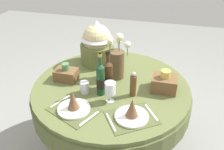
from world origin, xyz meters
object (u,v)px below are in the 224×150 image
object	(u,v)px
tumbler_near_left	(85,87)
wine_bottle_left	(108,75)
dining_table	(111,98)
wine_glass_right	(110,88)
woven_basket_side_left	(66,74)
pepper_mill	(133,85)
place_setting_left	(73,105)
gift_tub_back_left	(97,42)
wine_bottle_centre	(101,79)
woven_basket_side_right	(164,83)
place_setting_right	(132,113)
flower_vase	(117,61)

from	to	relation	value
tumbler_near_left	wine_bottle_left	bearing A→B (deg)	34.45
dining_table	wine_glass_right	size ratio (longest dim) A/B	8.00
tumbler_near_left	woven_basket_side_left	size ratio (longest dim) A/B	0.51
pepper_mill	woven_basket_side_left	world-z (taller)	pepper_mill
wine_bottle_left	place_setting_left	bearing A→B (deg)	-115.54
wine_glass_right	pepper_mill	xyz separation A→B (m)	(0.15, 0.12, -0.02)
dining_table	gift_tub_back_left	world-z (taller)	gift_tub_back_left
wine_bottle_centre	woven_basket_side_left	bearing A→B (deg)	159.96
woven_basket_side_right	tumbler_near_left	bearing A→B (deg)	-161.73
place_setting_right	woven_basket_side_right	xyz separation A→B (m)	(0.19, 0.41, 0.02)
place_setting_left	place_setting_right	size ratio (longest dim) A/B	0.98
wine_bottle_centre	woven_basket_side_left	distance (m)	0.39
place_setting_left	flower_vase	bearing A→B (deg)	70.00
place_setting_left	wine_glass_right	bearing A→B (deg)	36.82
wine_bottle_left	wine_bottle_centre	distance (m)	0.10
tumbler_near_left	woven_basket_side_right	distance (m)	0.65
tumbler_near_left	gift_tub_back_left	xyz separation A→B (m)	(-0.06, 0.52, 0.18)
pepper_mill	woven_basket_side_right	bearing A→B (deg)	31.48
dining_table	wine_bottle_centre	xyz separation A→B (m)	(-0.05, -0.14, 0.28)
flower_vase	wine_bottle_left	distance (m)	0.19
place_setting_right	tumbler_near_left	size ratio (longest dim) A/B	4.35
wine_bottle_centre	gift_tub_back_left	size ratio (longest dim) A/B	0.83
flower_vase	woven_basket_side_left	xyz separation A→B (m)	(-0.42, -0.16, -0.10)
place_setting_right	wine_glass_right	distance (m)	0.26
wine_bottle_left	wine_bottle_centre	world-z (taller)	wine_bottle_centre
dining_table	wine_bottle_left	xyz separation A→B (m)	(-0.01, -0.05, 0.27)
place_setting_left	wine_bottle_left	size ratio (longest dim) A/B	1.22
flower_vase	wine_bottle_centre	xyz separation A→B (m)	(-0.06, -0.29, -0.02)
wine_glass_right	woven_basket_side_left	size ratio (longest dim) A/B	0.89
wine_bottle_left	dining_table	bearing A→B (deg)	73.89
woven_basket_side_left	tumbler_near_left	bearing A→B (deg)	-33.02
flower_vase	wine_glass_right	size ratio (longest dim) A/B	2.43
place_setting_right	woven_basket_side_right	distance (m)	0.45
dining_table	wine_glass_right	xyz separation A→B (m)	(0.05, -0.22, 0.26)
dining_table	tumbler_near_left	xyz separation A→B (m)	(-0.18, -0.16, 0.19)
flower_vase	wine_glass_right	distance (m)	0.36
wine_glass_right	wine_bottle_centre	bearing A→B (deg)	142.96
place_setting_left	wine_bottle_centre	size ratio (longest dim) A/B	1.16
flower_vase	wine_bottle_centre	distance (m)	0.29
place_setting_right	gift_tub_back_left	xyz separation A→B (m)	(-0.48, 0.73, 0.18)
place_setting_left	tumbler_near_left	size ratio (longest dim) A/B	4.25
place_setting_left	flower_vase	xyz separation A→B (m)	(0.19, 0.53, 0.11)
place_setting_right	wine_glass_right	size ratio (longest dim) A/B	2.52
dining_table	woven_basket_side_left	xyz separation A→B (m)	(-0.40, -0.02, 0.19)
place_setting_left	woven_basket_side_left	size ratio (longest dim) A/B	2.18
flower_vase	wine_bottle_centre	world-z (taller)	flower_vase
flower_vase	wine_bottle_centre	bearing A→B (deg)	-102.08
wine_glass_right	pepper_mill	size ratio (longest dim) A/B	0.79
dining_table	place_setting_right	bearing A→B (deg)	-55.91
wine_glass_right	dining_table	bearing A→B (deg)	103.45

